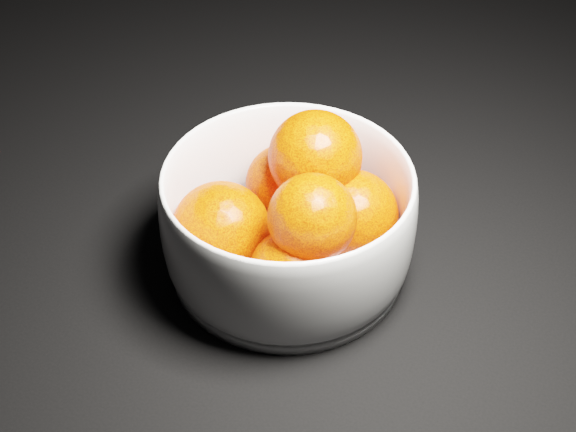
% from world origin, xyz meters
% --- Properties ---
extents(bowl, '(0.20, 0.20, 0.10)m').
position_xyz_m(bowl, '(-0.20, 0.25, 0.05)').
color(bowl, silver).
rests_on(bowl, ground).
extents(orange_pile, '(0.16, 0.16, 0.12)m').
position_xyz_m(orange_pile, '(-0.20, 0.25, 0.06)').
color(orange_pile, '#EE3504').
rests_on(orange_pile, bowl).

